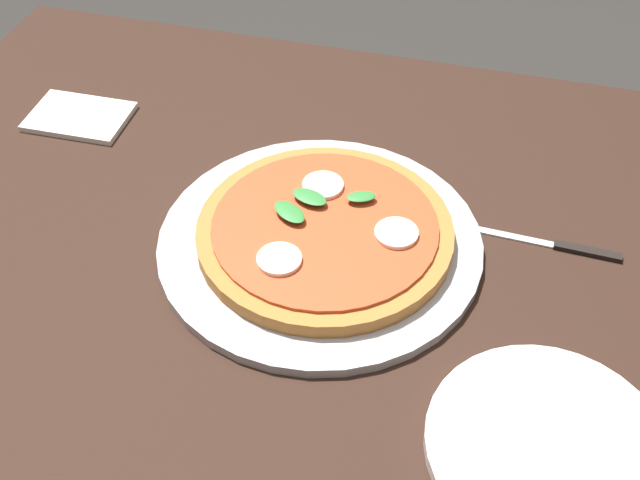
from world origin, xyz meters
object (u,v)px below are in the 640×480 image
Objects in this scene: dining_table at (334,336)px; pizza at (325,231)px; knife at (562,246)px; plate_white at (548,447)px; serving_tray at (320,243)px; napkin at (79,117)px.

pizza reaches higher than dining_table.
dining_table is at bearing -156.30° from knife.
knife is (-0.00, 0.27, -0.00)m from plate_white.
pizza is (0.01, 0.00, 0.02)m from serving_tray.
plate_white is (0.26, -0.20, 0.00)m from serving_tray.
plate_white is 0.27m from knife.
napkin is (-0.37, 0.15, -0.00)m from serving_tray.
napkin is (-0.38, 0.15, -0.02)m from pizza.
napkin is at bearing 172.79° from knife.
pizza is at bearing -165.38° from knife.
napkin is at bearing 155.38° from dining_table.
napkin is at bearing 158.74° from pizza.
napkin reaches higher than knife.
pizza is at bearing 121.00° from dining_table.
dining_table is 9.42× the size of napkin.
knife is (0.24, 0.10, 0.11)m from dining_table.
plate_white reaches higher than dining_table.
serving_tray reaches higher than knife.
plate_white is 1.68× the size of napkin.
pizza is at bearing 142.29° from plate_white.
serving_tray is 1.27× the size of pizza.
pizza is 1.30× the size of plate_white.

